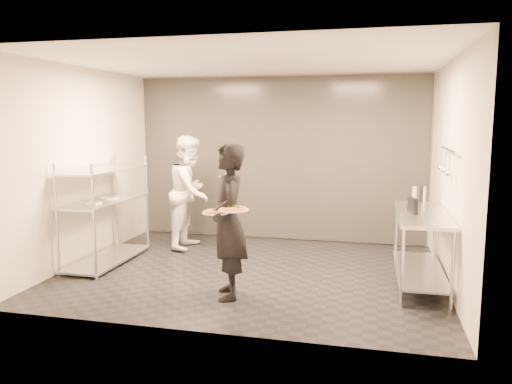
% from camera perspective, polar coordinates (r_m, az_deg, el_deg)
% --- Properties ---
extents(room_shell, '(5.00, 4.00, 2.80)m').
position_cam_1_polar(room_shell, '(7.74, 1.52, 3.41)').
color(room_shell, black).
rests_on(room_shell, ground).
extents(pass_rack, '(0.60, 1.60, 1.50)m').
position_cam_1_polar(pass_rack, '(7.49, -16.78, -1.97)').
color(pass_rack, silver).
rests_on(pass_rack, ground).
extents(prep_counter, '(0.60, 1.80, 0.92)m').
position_cam_1_polar(prep_counter, '(6.55, 18.33, -4.74)').
color(prep_counter, silver).
rests_on(prep_counter, ground).
extents(utensil_rail, '(0.07, 1.20, 0.31)m').
position_cam_1_polar(utensil_rail, '(6.44, 20.89, 3.22)').
color(utensil_rail, silver).
rests_on(utensil_rail, room_shell).
extents(waiter, '(0.63, 0.76, 1.79)m').
position_cam_1_polar(waiter, '(5.73, -3.18, -3.38)').
color(waiter, black).
rests_on(waiter, ground).
extents(chef, '(0.69, 0.88, 1.80)m').
position_cam_1_polar(chef, '(8.08, -7.52, -0.01)').
color(chef, silver).
rests_on(chef, ground).
extents(pizza_plate_near, '(0.29, 0.29, 0.05)m').
position_cam_1_polar(pizza_plate_near, '(5.53, -4.67, -2.27)').
color(pizza_plate_near, white).
rests_on(pizza_plate_near, waiter).
extents(pizza_plate_far, '(0.33, 0.33, 0.05)m').
position_cam_1_polar(pizza_plate_far, '(5.41, -2.60, -1.94)').
color(pizza_plate_far, white).
rests_on(pizza_plate_far, waiter).
extents(salad_plate, '(0.26, 0.26, 0.07)m').
position_cam_1_polar(salad_plate, '(5.91, -2.96, 1.94)').
color(salad_plate, white).
rests_on(salad_plate, waiter).
extents(pos_monitor, '(0.11, 0.26, 0.19)m').
position_cam_1_polar(pos_monitor, '(6.41, 17.47, -1.45)').
color(pos_monitor, black).
rests_on(pos_monitor, prep_counter).
extents(bottle_green, '(0.06, 0.06, 0.22)m').
position_cam_1_polar(bottle_green, '(7.26, 17.66, -0.24)').
color(bottle_green, gray).
rests_on(bottle_green, prep_counter).
extents(bottle_clear, '(0.07, 0.07, 0.22)m').
position_cam_1_polar(bottle_clear, '(7.27, 18.59, -0.25)').
color(bottle_clear, gray).
rests_on(bottle_clear, prep_counter).
extents(bottle_dark, '(0.07, 0.07, 0.23)m').
position_cam_1_polar(bottle_dark, '(7.27, 18.52, -0.23)').
color(bottle_dark, black).
rests_on(bottle_dark, prep_counter).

